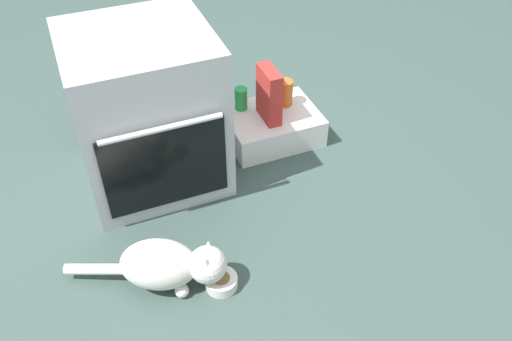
{
  "coord_description": "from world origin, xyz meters",
  "views": [
    {
      "loc": [
        -0.32,
        -1.58,
        1.77
      ],
      "look_at": [
        0.33,
        0.01,
        0.25
      ],
      "focal_mm": 37.48,
      "sensor_mm": 36.0,
      "label": 1
    }
  ],
  "objects_px": {
    "oven": "(147,111)",
    "cat": "(168,265)",
    "pantry_cabinet": "(272,126)",
    "soda_can": "(241,99)",
    "sauce_jar": "(285,93)",
    "cereal_box": "(269,95)",
    "food_bowl": "(221,281)"
  },
  "relations": [
    {
      "from": "oven",
      "to": "cat",
      "type": "height_order",
      "value": "oven"
    },
    {
      "from": "pantry_cabinet",
      "to": "soda_can",
      "type": "xyz_separation_m",
      "value": [
        -0.13,
        0.1,
        0.14
      ]
    },
    {
      "from": "sauce_jar",
      "to": "cereal_box",
      "type": "xyz_separation_m",
      "value": [
        -0.13,
        -0.08,
        0.07
      ]
    },
    {
      "from": "cat",
      "to": "sauce_jar",
      "type": "relative_size",
      "value": 4.37
    },
    {
      "from": "pantry_cabinet",
      "to": "cat",
      "type": "bearing_deg",
      "value": -136.02
    },
    {
      "from": "cereal_box",
      "to": "soda_can",
      "type": "height_order",
      "value": "cereal_box"
    },
    {
      "from": "oven",
      "to": "food_bowl",
      "type": "bearing_deg",
      "value": -84.47
    },
    {
      "from": "sauce_jar",
      "to": "cat",
      "type": "bearing_deg",
      "value": -137.38
    },
    {
      "from": "cereal_box",
      "to": "soda_can",
      "type": "distance_m",
      "value": 0.18
    },
    {
      "from": "cereal_box",
      "to": "soda_can",
      "type": "xyz_separation_m",
      "value": [
        -0.1,
        0.13,
        -0.08
      ]
    },
    {
      "from": "cat",
      "to": "sauce_jar",
      "type": "bearing_deg",
      "value": 68.43
    },
    {
      "from": "pantry_cabinet",
      "to": "sauce_jar",
      "type": "relative_size",
      "value": 3.4
    },
    {
      "from": "soda_can",
      "to": "food_bowl",
      "type": "bearing_deg",
      "value": -115.5
    },
    {
      "from": "soda_can",
      "to": "sauce_jar",
      "type": "bearing_deg",
      "value": -12.1
    },
    {
      "from": "food_bowl",
      "to": "cat",
      "type": "bearing_deg",
      "value": 154.19
    },
    {
      "from": "pantry_cabinet",
      "to": "cereal_box",
      "type": "bearing_deg",
      "value": -138.04
    },
    {
      "from": "sauce_jar",
      "to": "cereal_box",
      "type": "bearing_deg",
      "value": -146.99
    },
    {
      "from": "cat",
      "to": "soda_can",
      "type": "height_order",
      "value": "soda_can"
    },
    {
      "from": "sauce_jar",
      "to": "soda_can",
      "type": "relative_size",
      "value": 1.17
    },
    {
      "from": "oven",
      "to": "pantry_cabinet",
      "type": "xyz_separation_m",
      "value": [
        0.64,
        0.05,
        -0.3
      ]
    },
    {
      "from": "oven",
      "to": "food_bowl",
      "type": "height_order",
      "value": "oven"
    },
    {
      "from": "food_bowl",
      "to": "cat",
      "type": "relative_size",
      "value": 0.21
    },
    {
      "from": "oven",
      "to": "sauce_jar",
      "type": "bearing_deg",
      "value": 8.17
    },
    {
      "from": "cat",
      "to": "pantry_cabinet",
      "type": "bearing_deg",
      "value": 69.79
    },
    {
      "from": "pantry_cabinet",
      "to": "sauce_jar",
      "type": "distance_m",
      "value": 0.19
    },
    {
      "from": "oven",
      "to": "soda_can",
      "type": "relative_size",
      "value": 6.22
    },
    {
      "from": "cat",
      "to": "cereal_box",
      "type": "distance_m",
      "value": 1.02
    },
    {
      "from": "cereal_box",
      "to": "food_bowl",
      "type": "bearing_deg",
      "value": -124.39
    },
    {
      "from": "oven",
      "to": "cereal_box",
      "type": "height_order",
      "value": "oven"
    },
    {
      "from": "cereal_box",
      "to": "soda_can",
      "type": "bearing_deg",
      "value": 127.52
    },
    {
      "from": "food_bowl",
      "to": "soda_can",
      "type": "bearing_deg",
      "value": 64.5
    },
    {
      "from": "food_bowl",
      "to": "soda_can",
      "type": "relative_size",
      "value": 1.09
    }
  ]
}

